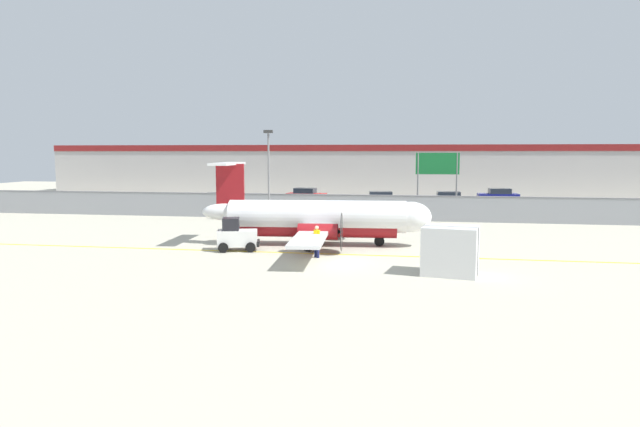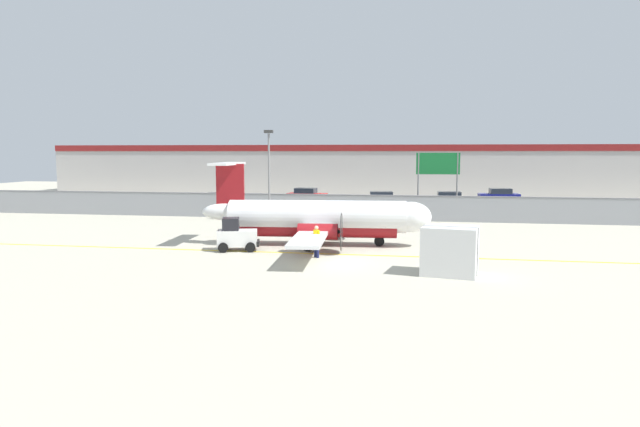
{
  "view_description": "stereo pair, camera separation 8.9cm",
  "coord_description": "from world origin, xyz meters",
  "px_view_note": "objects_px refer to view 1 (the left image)",
  "views": [
    {
      "loc": [
        4.45,
        -28.33,
        5.52
      ],
      "look_at": [
        -1.41,
        5.85,
        1.8
      ],
      "focal_mm": 32.0,
      "sensor_mm": 36.0,
      "label": 1
    },
    {
      "loc": [
        4.54,
        -28.32,
        5.52
      ],
      "look_at": [
        -1.41,
        5.85,
        1.8
      ],
      "focal_mm": 32.0,
      "sensor_mm": 36.0,
      "label": 2
    }
  ],
  "objects_px": {
    "commuter_airplane": "(321,219)",
    "parked_car_4": "(498,196)",
    "traffic_cone_near_right": "(222,235)",
    "parked_car_3": "(447,200)",
    "parked_car_1": "(306,195)",
    "traffic_cone_near_left": "(235,239)",
    "apron_light_pole": "(269,168)",
    "cargo_container": "(450,250)",
    "parked_car_2": "(382,200)",
    "baggage_tug": "(236,236)",
    "ground_crew_worker": "(317,240)",
    "highway_sign": "(437,169)",
    "parked_car_0": "(218,201)"
  },
  "relations": [
    {
      "from": "commuter_airplane",
      "to": "parked_car_4",
      "type": "xyz_separation_m",
      "value": [
        14.18,
        29.95,
        -0.71
      ]
    },
    {
      "from": "traffic_cone_near_right",
      "to": "parked_car_4",
      "type": "bearing_deg",
      "value": 54.18
    },
    {
      "from": "parked_car_4",
      "to": "parked_car_3",
      "type": "bearing_deg",
      "value": 42.72
    },
    {
      "from": "traffic_cone_near_right",
      "to": "parked_car_1",
      "type": "height_order",
      "value": "parked_car_1"
    },
    {
      "from": "commuter_airplane",
      "to": "parked_car_3",
      "type": "height_order",
      "value": "commuter_airplane"
    },
    {
      "from": "traffic_cone_near_left",
      "to": "apron_light_pole",
      "type": "bearing_deg",
      "value": 94.01
    },
    {
      "from": "commuter_airplane",
      "to": "parked_car_1",
      "type": "distance_m",
      "value": 27.89
    },
    {
      "from": "traffic_cone_near_right",
      "to": "cargo_container",
      "type": "bearing_deg",
      "value": -30.92
    },
    {
      "from": "parked_car_2",
      "to": "parked_car_4",
      "type": "height_order",
      "value": "same"
    },
    {
      "from": "baggage_tug",
      "to": "parked_car_1",
      "type": "relative_size",
      "value": 0.58
    },
    {
      "from": "commuter_airplane",
      "to": "apron_light_pole",
      "type": "xyz_separation_m",
      "value": [
        -5.98,
        10.46,
        2.7
      ]
    },
    {
      "from": "ground_crew_worker",
      "to": "parked_car_4",
      "type": "height_order",
      "value": "same"
    },
    {
      "from": "apron_light_pole",
      "to": "highway_sign",
      "type": "bearing_deg",
      "value": 21.03
    },
    {
      "from": "parked_car_3",
      "to": "traffic_cone_near_right",
      "type": "bearing_deg",
      "value": 53.81
    },
    {
      "from": "cargo_container",
      "to": "parked_car_0",
      "type": "distance_m",
      "value": 32.61
    },
    {
      "from": "parked_car_2",
      "to": "commuter_airplane",
      "type": "bearing_deg",
      "value": -102.27
    },
    {
      "from": "parked_car_0",
      "to": "parked_car_1",
      "type": "height_order",
      "value": "same"
    },
    {
      "from": "parked_car_4",
      "to": "highway_sign",
      "type": "xyz_separation_m",
      "value": [
        -6.94,
        -14.4,
        3.24
      ]
    },
    {
      "from": "parked_car_0",
      "to": "ground_crew_worker",
      "type": "bearing_deg",
      "value": -60.62
    },
    {
      "from": "baggage_tug",
      "to": "parked_car_0",
      "type": "distance_m",
      "value": 22.92
    },
    {
      "from": "commuter_airplane",
      "to": "parked_car_4",
      "type": "relative_size",
      "value": 3.73
    },
    {
      "from": "traffic_cone_near_left",
      "to": "parked_car_2",
      "type": "height_order",
      "value": "parked_car_2"
    },
    {
      "from": "traffic_cone_near_right",
      "to": "parked_car_3",
      "type": "xyz_separation_m",
      "value": [
        15.13,
        22.83,
        0.58
      ]
    },
    {
      "from": "commuter_airplane",
      "to": "parked_car_3",
      "type": "relative_size",
      "value": 3.76
    },
    {
      "from": "commuter_airplane",
      "to": "parked_car_0",
      "type": "height_order",
      "value": "commuter_airplane"
    },
    {
      "from": "apron_light_pole",
      "to": "parked_car_4",
      "type": "bearing_deg",
      "value": 44.03
    },
    {
      "from": "parked_car_0",
      "to": "parked_car_1",
      "type": "relative_size",
      "value": 0.98
    },
    {
      "from": "baggage_tug",
      "to": "parked_car_3",
      "type": "xyz_separation_m",
      "value": [
        12.91,
        26.7,
        0.04
      ]
    },
    {
      "from": "ground_crew_worker",
      "to": "parked_car_2",
      "type": "distance_m",
      "value": 27.01
    },
    {
      "from": "ground_crew_worker",
      "to": "parked_car_4",
      "type": "bearing_deg",
      "value": 26.28
    },
    {
      "from": "parked_car_1",
      "to": "cargo_container",
      "type": "bearing_deg",
      "value": -63.07
    },
    {
      "from": "ground_crew_worker",
      "to": "parked_car_0",
      "type": "distance_m",
      "value": 26.25
    },
    {
      "from": "traffic_cone_near_right",
      "to": "highway_sign",
      "type": "xyz_separation_m",
      "value": [
        13.84,
        14.4,
        3.83
      ]
    },
    {
      "from": "cargo_container",
      "to": "apron_light_pole",
      "type": "bearing_deg",
      "value": 136.69
    },
    {
      "from": "commuter_airplane",
      "to": "highway_sign",
      "type": "relative_size",
      "value": 2.92
    },
    {
      "from": "parked_car_0",
      "to": "cargo_container",
      "type": "bearing_deg",
      "value": -53.3
    },
    {
      "from": "cargo_container",
      "to": "parked_car_0",
      "type": "relative_size",
      "value": 0.64
    },
    {
      "from": "ground_crew_worker",
      "to": "parked_car_1",
      "type": "height_order",
      "value": "same"
    },
    {
      "from": "cargo_container",
      "to": "baggage_tug",
      "type": "bearing_deg",
      "value": 169.14
    },
    {
      "from": "parked_car_3",
      "to": "ground_crew_worker",
      "type": "bearing_deg",
      "value": 71.24
    },
    {
      "from": "ground_crew_worker",
      "to": "parked_car_0",
      "type": "relative_size",
      "value": 0.4
    },
    {
      "from": "parked_car_4",
      "to": "highway_sign",
      "type": "relative_size",
      "value": 0.78
    },
    {
      "from": "parked_car_2",
      "to": "parked_car_4",
      "type": "xyz_separation_m",
      "value": [
        12.01,
        7.0,
        0.0
      ]
    },
    {
      "from": "ground_crew_worker",
      "to": "cargo_container",
      "type": "xyz_separation_m",
      "value": [
        6.7,
        -3.08,
        0.15
      ]
    },
    {
      "from": "parked_car_1",
      "to": "commuter_airplane",
      "type": "bearing_deg",
      "value": -71.47
    },
    {
      "from": "cargo_container",
      "to": "parked_car_1",
      "type": "xyz_separation_m",
      "value": [
        -13.41,
        34.25,
        -0.21
      ]
    },
    {
      "from": "parked_car_4",
      "to": "commuter_airplane",
      "type": "bearing_deg",
      "value": 60.83
    },
    {
      "from": "cargo_container",
      "to": "commuter_airplane",
      "type": "bearing_deg",
      "value": 145.14
    },
    {
      "from": "apron_light_pole",
      "to": "parked_car_1",
      "type": "bearing_deg",
      "value": 90.97
    },
    {
      "from": "parked_car_1",
      "to": "traffic_cone_near_left",
      "type": "bearing_deg",
      "value": -82.27
    }
  ]
}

